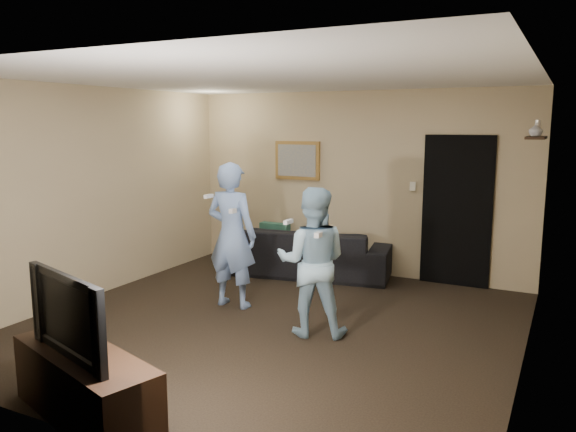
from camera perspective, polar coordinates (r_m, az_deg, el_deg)
The scene contains 19 objects.
ground at distance 6.17m, azimuth -1.70°, elevation -10.98°, with size 5.00×5.00×0.00m, color black.
ceiling at distance 5.80m, azimuth -1.82°, elevation 13.87°, with size 5.00×5.00×0.04m, color silver.
wall_back at distance 8.11m, azimuth 6.77°, elevation 3.34°, with size 5.00×0.04×2.60m, color tan.
wall_front at distance 3.88m, azimuth -19.83°, elevation -3.78°, with size 5.00×0.04×2.60m, color tan.
wall_left at distance 7.37m, azimuth -19.08°, elevation 2.28°, with size 0.04×5.00×2.60m, color tan.
wall_right at distance 5.15m, azimuth 23.46°, elevation -0.86°, with size 0.04×5.00×2.60m, color tan.
sofa at distance 8.05m, azimuth 2.18°, elevation -3.62°, with size 2.30×0.90×0.67m, color black.
throw_pillow at distance 8.26m, azimuth -1.34°, elevation -2.25°, with size 0.45×0.14×0.45m, color #164438.
painting_frame at distance 8.41m, azimuth 0.97°, elevation 5.67°, with size 0.72×0.05×0.57m, color olive.
painting_canvas at distance 8.39m, azimuth 0.89°, elevation 5.66°, with size 0.62×0.01×0.47m, color slate.
doorway at distance 7.74m, azimuth 16.77°, elevation 0.47°, with size 0.90×0.06×2.00m, color black.
light_switch at distance 7.83m, azimuth 12.56°, elevation 2.96°, with size 0.08×0.02×0.12m, color silver.
wall_shelf at distance 6.88m, azimuth 23.92°, elevation 7.29°, with size 0.20×0.60×0.03m, color black.
shelf_vase at distance 6.70m, azimuth 23.87°, elevation 8.02°, with size 0.14×0.14×0.15m, color #A5A5A9.
shelf_figurine at distance 6.96m, azimuth 24.01°, elevation 8.17°, with size 0.06×0.06×0.18m, color silver.
tv_console at distance 4.53m, azimuth -19.88°, elevation -15.94°, with size 1.43×0.46×0.51m, color black.
television at distance 4.33m, azimuth -20.30°, elevation -9.19°, with size 1.06×0.14×0.61m, color black.
wii_player_left at distance 6.59m, azimuth -5.74°, elevation -1.95°, with size 0.63×0.50×1.71m.
wii_player_right at distance 5.71m, azimuth 2.48°, elevation -4.66°, with size 0.89×0.79×1.52m.
Camera 1 is at (2.78, -5.07, 2.15)m, focal length 35.00 mm.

